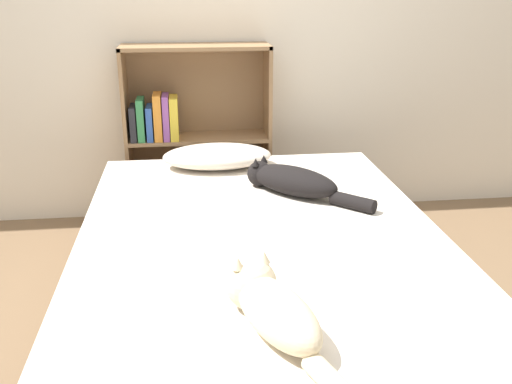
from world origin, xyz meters
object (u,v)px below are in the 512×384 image
pillow (217,156)px  cat_dark (292,181)px  bed (261,285)px  cat_light (271,306)px  bookshelf (192,133)px

pillow → cat_dark: size_ratio=1.06×
bed → cat_light: cat_light is taller
bed → pillow: bearing=98.3°
pillow → cat_dark: 0.52m
cat_light → cat_dark: 1.04m
cat_light → pillow: bearing=-17.8°
pillow → bookshelf: 0.45m
bed → bookshelf: bookshelf is taller
cat_light → bookshelf: (-0.18, 1.86, 0.00)m
cat_light → cat_dark: bearing=-33.6°
bed → cat_light: 0.71m
bed → bookshelf: bearing=101.0°
pillow → cat_light: cat_light is taller
pillow → bookshelf: (-0.12, 0.43, 0.01)m
bed → cat_dark: 0.51m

